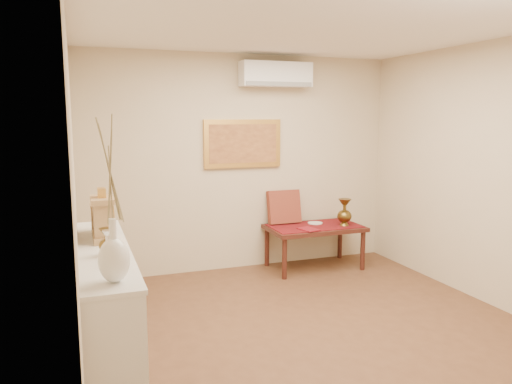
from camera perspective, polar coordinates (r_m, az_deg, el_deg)
name	(u,v)px	position (r m, az deg, el deg)	size (l,w,h in m)	color
floor	(323,337)	(4.64, 7.65, -16.13)	(4.50, 4.50, 0.00)	brown
ceiling	(330,21)	(4.28, 8.41, 18.80)	(4.50, 4.50, 0.00)	white
wall_back	(242,163)	(6.32, -1.60, 3.30)	(4.00, 0.02, 2.70)	beige
wall_left	(75,200)	(3.77, -19.97, -0.87)	(0.02, 4.50, 2.70)	beige
wall_right	(508,177)	(5.48, 26.82, 1.55)	(0.02, 4.50, 2.70)	beige
white_vase	(111,201)	(2.96, -16.20, -1.05)	(0.18, 0.18, 0.96)	white
candlestick	(108,248)	(3.39, -16.60, -6.12)	(0.11, 0.11, 0.23)	silver
brass_urn_small	(107,238)	(3.62, -16.71, -5.07)	(0.11, 0.11, 0.25)	brown
table_cloth	(315,226)	(6.43, 6.71, -3.85)	(1.14, 0.59, 0.01)	maroon
brass_urn_tall	(345,209)	(6.45, 10.09, -1.95)	(0.19, 0.19, 0.42)	brown
plate	(315,223)	(6.54, 6.78, -3.54)	(0.19, 0.19, 0.01)	white
menu	(308,229)	(6.18, 6.02, -4.25)	(0.18, 0.25, 0.01)	maroon
cushion	(284,207)	(6.49, 3.22, -1.71)	(0.43, 0.10, 0.43)	maroon
display_ledge	(106,312)	(3.99, -16.75, -12.98)	(0.37, 2.02, 0.98)	silver
mantel_clock	(103,218)	(4.06, -17.07, -2.87)	(0.17, 0.36, 0.41)	tan
wooden_chest	(101,218)	(4.35, -17.30, -2.82)	(0.16, 0.21, 0.24)	tan
low_table	(314,231)	(6.44, 6.70, -4.45)	(1.20, 0.70, 0.55)	#431B14
painting	(243,144)	(6.27, -1.53, 5.56)	(1.00, 0.06, 0.60)	gold
ac_unit	(276,75)	(6.33, 2.28, 13.27)	(0.90, 0.25, 0.30)	white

